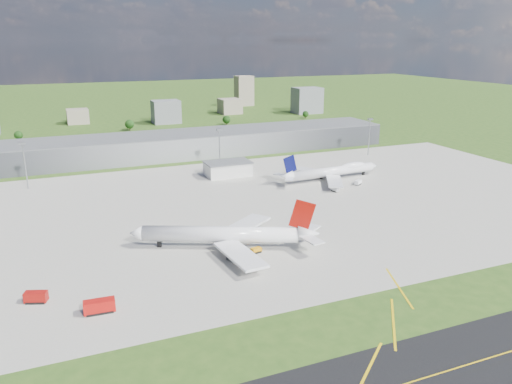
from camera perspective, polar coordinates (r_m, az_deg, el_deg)
name	(u,v)px	position (r m, az deg, el deg)	size (l,w,h in m)	color
ground	(190,159)	(342.92, -7.58, 3.72)	(1400.00, 1400.00, 0.00)	#2C4E18
apron	(268,205)	(245.70, 1.40, -1.45)	(360.00, 190.00, 0.08)	#9B998D
terminal	(184,144)	(355.54, -8.26, 5.40)	(300.00, 42.00, 15.00)	gray
ops_building	(228,169)	(298.25, -3.24, 2.64)	(26.00, 16.00, 8.00)	silver
mast_west	(24,157)	(294.77, -24.99, 3.63)	(3.50, 2.00, 25.90)	gray
mast_center	(219,142)	(309.11, -4.21, 5.73)	(3.50, 2.00, 25.90)	gray
mast_east	(370,130)	(358.34, 12.85, 6.91)	(3.50, 2.00, 25.90)	gray
airliner_red_twin	(227,235)	(193.90, -3.32, -4.94)	(69.62, 52.46, 20.25)	white
airliner_blue_quad	(333,171)	(292.69, 8.78, 2.35)	(66.22, 51.87, 17.29)	white
fire_truck	(99,307)	(158.48, -17.46, -12.39)	(9.29, 4.03, 3.99)	#AC100C
crash_tender	(36,297)	(170.93, -23.84, -10.96)	(7.34, 5.06, 3.50)	#970F0A
tug_yellow	(256,250)	(190.99, 0.02, -6.69)	(4.30, 2.98, 1.92)	orange
van_white_near	(335,190)	(269.54, 8.99, 0.27)	(3.03, 4.83, 2.32)	silver
van_white_far	(358,183)	(284.74, 11.59, 1.05)	(5.42, 4.66, 2.55)	white
bldg_cw	(78,116)	(518.60, -19.70, 8.14)	(20.00, 18.00, 14.00)	gray
bldg_c	(166,112)	(498.81, -10.25, 9.01)	(26.00, 20.00, 22.00)	slate
bldg_ce	(230,106)	(559.08, -3.01, 9.77)	(22.00, 24.00, 16.00)	gray
bldg_e	(307,100)	(563.19, 5.85, 10.38)	(30.00, 22.00, 28.00)	slate
bldg_tall_e	(244,91)	(627.70, -1.38, 11.49)	(20.00, 18.00, 36.00)	gray
tree_w	(18,135)	(444.93, -25.52, 5.89)	(6.75, 6.75, 8.25)	#382314
tree_c	(129,124)	(463.34, -14.26, 7.52)	(8.10, 8.10, 9.90)	#382314
tree_e	(227,120)	(479.48, -3.39, 8.27)	(7.65, 7.65, 9.35)	#382314
tree_far_e	(306,114)	(524.40, 5.69, 8.85)	(6.30, 6.30, 7.70)	#382314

